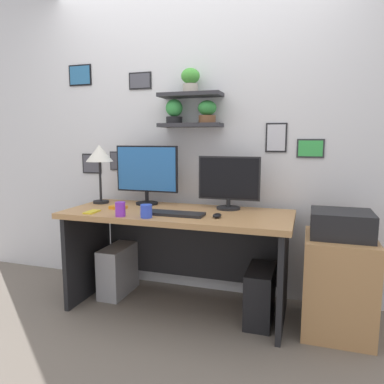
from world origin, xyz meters
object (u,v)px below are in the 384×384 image
(desk, at_px, (180,237))
(desk_lamp, at_px, (99,156))
(pen_cup, at_px, (120,209))
(scissors_tray, at_px, (118,207))
(computer_tower_right, at_px, (260,295))
(computer_tower_left, at_px, (118,270))
(coffee_mug, at_px, (146,211))
(computer_mouse, at_px, (217,216))
(drawer_cabinet, at_px, (338,284))
(monitor_right, at_px, (229,182))
(printer, at_px, (341,224))
(cell_phone, at_px, (92,212))
(monitor_left, at_px, (147,172))
(keyboard, at_px, (173,214))

(desk, distance_m, desk_lamp, 0.94)
(pen_cup, bearing_deg, desk, 46.63)
(scissors_tray, bearing_deg, computer_tower_right, 1.89)
(scissors_tray, relative_size, computer_tower_left, 0.30)
(pen_cup, height_order, computer_tower_left, pen_cup)
(desk_lamp, distance_m, coffee_mug, 0.80)
(desk_lamp, bearing_deg, scissors_tray, -34.83)
(pen_cup, bearing_deg, computer_mouse, 13.92)
(drawer_cabinet, xyz_separation_m, computer_tower_right, (-0.50, -0.03, -0.13))
(monitor_right, relative_size, computer_mouse, 5.22)
(computer_mouse, distance_m, pen_cup, 0.67)
(pen_cup, relative_size, printer, 0.26)
(desk, xyz_separation_m, scissors_tray, (-0.46, -0.10, 0.22))
(cell_phone, relative_size, printer, 0.37)
(pen_cup, relative_size, drawer_cabinet, 0.15)
(computer_mouse, relative_size, coffee_mug, 1.00)
(computer_mouse, xyz_separation_m, printer, (0.79, 0.14, -0.03))
(desk, bearing_deg, pen_cup, -133.37)
(desk, relative_size, computer_tower_right, 4.16)
(computer_mouse, bearing_deg, computer_tower_left, 166.20)
(scissors_tray, xyz_separation_m, drawer_cabinet, (1.59, 0.07, -0.44))
(desk_lamp, xyz_separation_m, coffee_mug, (0.60, -0.40, -0.34))
(monitor_left, relative_size, pen_cup, 5.28)
(desk, bearing_deg, cell_phone, -154.27)
(computer_mouse, xyz_separation_m, computer_tower_right, (0.29, 0.11, -0.57))
(desk_lamp, distance_m, drawer_cabinet, 2.03)
(desk_lamp, relative_size, drawer_cabinet, 0.74)
(scissors_tray, xyz_separation_m, computer_tower_right, (1.09, 0.04, -0.57))
(monitor_left, distance_m, coffee_mug, 0.57)
(computer_tower_right, bearing_deg, scissors_tray, -178.11)
(monitor_left, xyz_separation_m, coffee_mug, (0.21, -0.48, -0.22))
(monitor_left, distance_m, keyboard, 0.55)
(keyboard, xyz_separation_m, computer_mouse, (0.32, 0.01, 0.01))
(scissors_tray, height_order, computer_tower_right, scissors_tray)
(computer_tower_left, bearing_deg, coffee_mug, -39.87)
(computer_mouse, height_order, drawer_cabinet, computer_mouse)
(keyboard, relative_size, computer_tower_right, 1.10)
(keyboard, relative_size, computer_mouse, 4.89)
(desk_lamp, relative_size, pen_cup, 4.80)
(keyboard, bearing_deg, computer_tower_left, 158.75)
(monitor_left, bearing_deg, monitor_right, -0.01)
(desk, bearing_deg, printer, -1.38)
(monitor_right, height_order, computer_tower_left, monitor_right)
(desk, xyz_separation_m, printer, (1.13, -0.03, 0.19))
(cell_phone, relative_size, coffee_mug, 1.56)
(pen_cup, bearing_deg, desk_lamp, 134.61)
(monitor_left, xyz_separation_m, printer, (1.46, -0.19, -0.28))
(cell_phone, xyz_separation_m, pen_cup, (0.26, -0.05, 0.05))
(coffee_mug, relative_size, drawer_cabinet, 0.14)
(desk_lamp, bearing_deg, cell_phone, -67.45)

